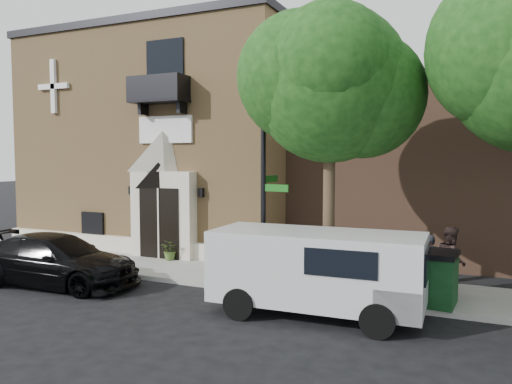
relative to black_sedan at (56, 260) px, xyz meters
The scene contains 12 objects.
ground 2.60m from the black_sedan, 39.67° to the left, with size 120.00×120.00×0.00m, color black.
sidewalk 4.29m from the black_sedan, 46.67° to the left, with size 42.00×3.00×0.15m, color gray.
church 10.34m from the black_sedan, 96.45° to the left, with size 12.20×11.01×9.30m.
street_tree_left 9.62m from the black_sedan, 13.66° to the left, with size 4.97×4.38×7.77m.
black_sedan is the anchor object (origin of this frame).
cargo_van 8.29m from the black_sedan, ahead, with size 5.18×2.32×2.08m.
street_sign 6.70m from the black_sedan, 17.87° to the left, with size 0.88×0.92×5.54m.
fire_hydrant 8.22m from the black_sedan, 13.53° to the left, with size 0.47×0.38×0.83m.
dumpster 10.38m from the black_sedan, 12.05° to the left, with size 2.17×1.34×1.36m.
planter 4.21m from the black_sedan, 69.45° to the left, with size 0.67×0.58×0.74m, color #49662A.
pedestrian_near 10.95m from the black_sedan, 18.04° to the left, with size 0.58×0.38×1.59m, color black.
pedestrian_far 11.47m from the black_sedan, 16.81° to the left, with size 0.90×0.70×1.86m, color black.
Camera 1 is at (9.75, -12.65, 3.87)m, focal length 35.00 mm.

